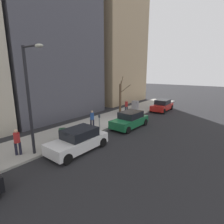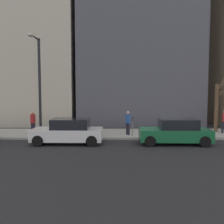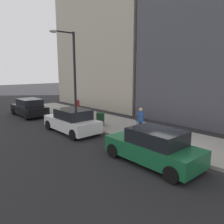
# 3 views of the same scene
# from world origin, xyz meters

# --- Properties ---
(ground_plane) EXTENTS (120.00, 120.00, 0.00)m
(ground_plane) POSITION_xyz_m (0.00, 0.00, 0.00)
(ground_plane) COLOR #232326
(sidewalk) EXTENTS (4.00, 36.00, 0.15)m
(sidewalk) POSITION_xyz_m (2.00, 0.00, 0.07)
(sidewalk) COLOR #9E9B93
(sidewalk) RESTS_ON ground
(parked_car_red) EXTENTS (2.03, 4.25, 1.52)m
(parked_car_red) POSITION_xyz_m (-1.02, -9.35, 0.74)
(parked_car_red) COLOR red
(parked_car_red) RESTS_ON ground
(parked_car_green) EXTENTS (2.03, 4.25, 1.52)m
(parked_car_green) POSITION_xyz_m (-1.28, -0.44, 0.74)
(parked_car_green) COLOR #196038
(parked_car_green) RESTS_ON ground
(parked_car_white) EXTENTS (1.98, 4.23, 1.52)m
(parked_car_white) POSITION_xyz_m (-1.18, 6.02, 0.74)
(parked_car_white) COLOR white
(parked_car_white) RESTS_ON ground
(parking_meter) EXTENTS (0.14, 0.10, 1.35)m
(parking_meter) POSITION_xyz_m (0.45, 2.00, 0.98)
(parking_meter) COLOR slate
(parking_meter) RESTS_ON sidewalk
(utility_box) EXTENTS (0.83, 0.61, 1.43)m
(utility_box) POSITION_xyz_m (1.30, -6.00, 0.85)
(utility_box) COLOR #A8A399
(utility_box) RESTS_ON sidewalk
(streetlamp) EXTENTS (1.97, 0.32, 6.50)m
(streetlamp) POSITION_xyz_m (0.28, 8.20, 4.02)
(streetlamp) COLOR black
(streetlamp) RESTS_ON sidewalk
(bare_tree) EXTENTS (1.84, 1.15, 4.54)m
(bare_tree) POSITION_xyz_m (2.60, -4.54, 2.14)
(bare_tree) COLOR brown
(bare_tree) RESTS_ON sidewalk
(trash_bin) EXTENTS (0.56, 0.56, 0.90)m
(trash_bin) POSITION_xyz_m (0.90, 5.71, 0.60)
(trash_bin) COLOR #14381E
(trash_bin) RESTS_ON sidewalk
(pedestrian_near_meter) EXTENTS (0.36, 0.37, 1.66)m
(pedestrian_near_meter) POSITION_xyz_m (1.88, -4.81, 1.09)
(pedestrian_near_meter) COLOR #1E1E2D
(pedestrian_near_meter) RESTS_ON sidewalk
(pedestrian_midblock) EXTENTS (0.38, 0.36, 1.66)m
(pedestrian_midblock) POSITION_xyz_m (1.09, 2.26, 1.09)
(pedestrian_midblock) COLOR #1E1E2D
(pedestrian_midblock) RESTS_ON sidewalk
(pedestrian_far_corner) EXTENTS (0.36, 0.36, 1.66)m
(pedestrian_far_corner) POSITION_xyz_m (1.14, 8.91, 1.09)
(pedestrian_far_corner) COLOR #1E1E2D
(pedestrian_far_corner) RESTS_ON sidewalk
(office_tower_left) EXTENTS (10.78, 10.78, 24.77)m
(office_tower_left) POSITION_xyz_m (10.89, -12.14, 12.38)
(office_tower_left) COLOR tan
(office_tower_left) RESTS_ON ground
(office_block_center) EXTENTS (11.46, 11.46, 23.86)m
(office_block_center) POSITION_xyz_m (11.23, 0.81, 11.93)
(office_block_center) COLOR #4C4C56
(office_block_center) RESTS_ON ground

